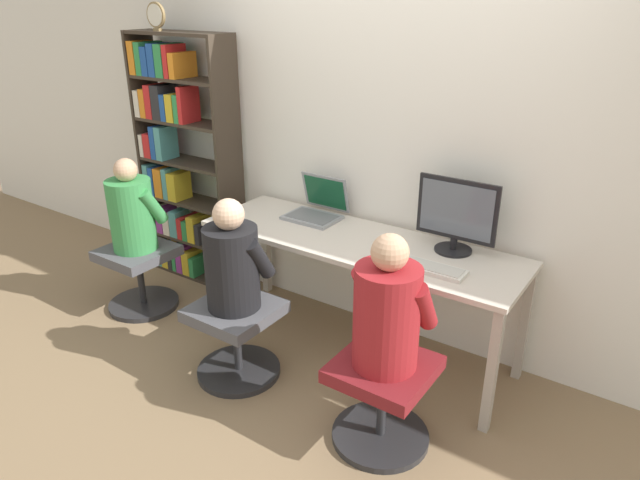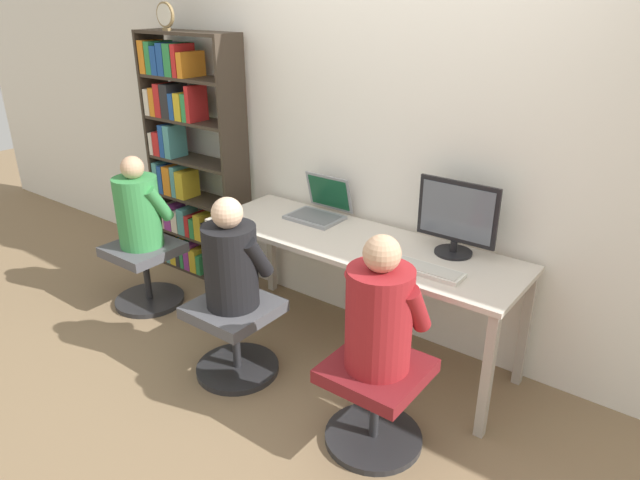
{
  "view_description": "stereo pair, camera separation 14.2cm",
  "coord_description": "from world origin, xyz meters",
  "px_view_note": "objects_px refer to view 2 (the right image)",
  "views": [
    {
      "loc": [
        1.6,
        -2.41,
        2.12
      ],
      "look_at": [
        -0.17,
        0.15,
        0.78
      ],
      "focal_mm": 32.0,
      "sensor_mm": 36.0,
      "label": 1
    },
    {
      "loc": [
        1.71,
        -2.33,
        2.12
      ],
      "look_at": [
        -0.17,
        0.15,
        0.78
      ],
      "focal_mm": 32.0,
      "sensor_mm": 36.0,
      "label": 2
    }
  ],
  "objects_px": {
    "office_chair_left": "(375,397)",
    "person_at_monitor": "(380,312)",
    "laptop": "(319,209)",
    "office_chair_right": "(235,332)",
    "desktop_monitor": "(456,219)",
    "office_chair_side": "(146,269)",
    "keyboard": "(427,270)",
    "person_near_shelf": "(138,208)",
    "bookshelf": "(186,159)",
    "person_at_laptop": "(231,260)",
    "desk_clock": "(165,15)"
  },
  "relations": [
    {
      "from": "office_chair_left",
      "to": "person_at_monitor",
      "type": "bearing_deg",
      "value": 90.0
    },
    {
      "from": "laptop",
      "to": "office_chair_right",
      "type": "xyz_separation_m",
      "value": [
        -0.0,
        -0.82,
        -0.54
      ]
    },
    {
      "from": "person_at_monitor",
      "to": "desktop_monitor",
      "type": "bearing_deg",
      "value": 90.85
    },
    {
      "from": "desktop_monitor",
      "to": "office_chair_side",
      "type": "xyz_separation_m",
      "value": [
        -2.09,
        -0.61,
        -0.7
      ]
    },
    {
      "from": "keyboard",
      "to": "office_chair_left",
      "type": "height_order",
      "value": "keyboard"
    },
    {
      "from": "office_chair_side",
      "to": "person_near_shelf",
      "type": "relative_size",
      "value": 0.77
    },
    {
      "from": "office_chair_side",
      "to": "bookshelf",
      "type": "bearing_deg",
      "value": 105.38
    },
    {
      "from": "desktop_monitor",
      "to": "keyboard",
      "type": "distance_m",
      "value": 0.36
    },
    {
      "from": "office_chair_left",
      "to": "office_chair_side",
      "type": "height_order",
      "value": "same"
    },
    {
      "from": "office_chair_left",
      "to": "person_at_laptop",
      "type": "height_order",
      "value": "person_at_laptop"
    },
    {
      "from": "laptop",
      "to": "keyboard",
      "type": "xyz_separation_m",
      "value": [
        0.96,
        -0.31,
        -0.04
      ]
    },
    {
      "from": "keyboard",
      "to": "person_near_shelf",
      "type": "height_order",
      "value": "person_near_shelf"
    },
    {
      "from": "person_near_shelf",
      "to": "laptop",
      "type": "bearing_deg",
      "value": 28.23
    },
    {
      "from": "desk_clock",
      "to": "office_chair_side",
      "type": "height_order",
      "value": "desk_clock"
    },
    {
      "from": "desktop_monitor",
      "to": "office_chair_right",
      "type": "distance_m",
      "value": 1.45
    },
    {
      "from": "office_chair_right",
      "to": "laptop",
      "type": "bearing_deg",
      "value": 89.67
    },
    {
      "from": "desktop_monitor",
      "to": "laptop",
      "type": "xyz_separation_m",
      "value": [
        -0.96,
        0.0,
        -0.16
      ]
    },
    {
      "from": "person_at_monitor",
      "to": "office_chair_side",
      "type": "bearing_deg",
      "value": 174.43
    },
    {
      "from": "office_chair_left",
      "to": "bookshelf",
      "type": "distance_m",
      "value": 2.5
    },
    {
      "from": "laptop",
      "to": "desk_clock",
      "type": "xyz_separation_m",
      "value": [
        -1.3,
        -0.07,
        1.17
      ]
    },
    {
      "from": "office_chair_right",
      "to": "office_chair_side",
      "type": "xyz_separation_m",
      "value": [
        -1.13,
        0.21,
        0.0
      ]
    },
    {
      "from": "laptop",
      "to": "person_at_laptop",
      "type": "height_order",
      "value": "person_at_laptop"
    },
    {
      "from": "office_chair_left",
      "to": "desk_clock",
      "type": "bearing_deg",
      "value": 161.72
    },
    {
      "from": "laptop",
      "to": "bookshelf",
      "type": "distance_m",
      "value": 1.3
    },
    {
      "from": "keyboard",
      "to": "office_chair_left",
      "type": "distance_m",
      "value": 0.72
    },
    {
      "from": "person_at_monitor",
      "to": "bookshelf",
      "type": "height_order",
      "value": "bookshelf"
    },
    {
      "from": "person_at_monitor",
      "to": "office_chair_side",
      "type": "height_order",
      "value": "person_at_monitor"
    },
    {
      "from": "person_at_monitor",
      "to": "person_at_laptop",
      "type": "bearing_deg",
      "value": 179.94
    },
    {
      "from": "bookshelf",
      "to": "office_chair_side",
      "type": "relative_size",
      "value": 3.75
    },
    {
      "from": "laptop",
      "to": "office_chair_right",
      "type": "relative_size",
      "value": 0.69
    },
    {
      "from": "person_at_monitor",
      "to": "person_at_laptop",
      "type": "relative_size",
      "value": 1.05
    },
    {
      "from": "person_at_monitor",
      "to": "person_near_shelf",
      "type": "relative_size",
      "value": 1.04
    },
    {
      "from": "person_at_laptop",
      "to": "office_chair_left",
      "type": "bearing_deg",
      "value": -0.37
    },
    {
      "from": "person_at_laptop",
      "to": "office_chair_side",
      "type": "relative_size",
      "value": 1.3
    },
    {
      "from": "office_chair_left",
      "to": "office_chair_right",
      "type": "xyz_separation_m",
      "value": [
        -0.98,
        0.0,
        0.0
      ]
    },
    {
      "from": "keyboard",
      "to": "person_at_laptop",
      "type": "height_order",
      "value": "person_at_laptop"
    },
    {
      "from": "desktop_monitor",
      "to": "desk_clock",
      "type": "relative_size",
      "value": 2.46
    },
    {
      "from": "office_chair_left",
      "to": "office_chair_right",
      "type": "distance_m",
      "value": 0.98
    },
    {
      "from": "office_chair_left",
      "to": "person_near_shelf",
      "type": "relative_size",
      "value": 0.77
    },
    {
      "from": "person_at_laptop",
      "to": "desk_clock",
      "type": "distance_m",
      "value": 1.94
    },
    {
      "from": "laptop",
      "to": "office_chair_left",
      "type": "bearing_deg",
      "value": -40.17
    },
    {
      "from": "person_at_laptop",
      "to": "office_chair_side",
      "type": "bearing_deg",
      "value": 169.7
    },
    {
      "from": "laptop",
      "to": "person_at_monitor",
      "type": "distance_m",
      "value": 1.27
    },
    {
      "from": "office_chair_left",
      "to": "desk_clock",
      "type": "height_order",
      "value": "desk_clock"
    },
    {
      "from": "person_at_monitor",
      "to": "desk_clock",
      "type": "bearing_deg",
      "value": 161.85
    },
    {
      "from": "desktop_monitor",
      "to": "person_near_shelf",
      "type": "bearing_deg",
      "value": -163.96
    },
    {
      "from": "person_at_monitor",
      "to": "person_near_shelf",
      "type": "height_order",
      "value": "person_at_monitor"
    },
    {
      "from": "laptop",
      "to": "office_chair_right",
      "type": "bearing_deg",
      "value": -90.33
    },
    {
      "from": "person_at_laptop",
      "to": "bookshelf",
      "type": "xyz_separation_m",
      "value": [
        -1.29,
        0.8,
        0.19
      ]
    },
    {
      "from": "laptop",
      "to": "desk_clock",
      "type": "distance_m",
      "value": 1.75
    }
  ]
}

